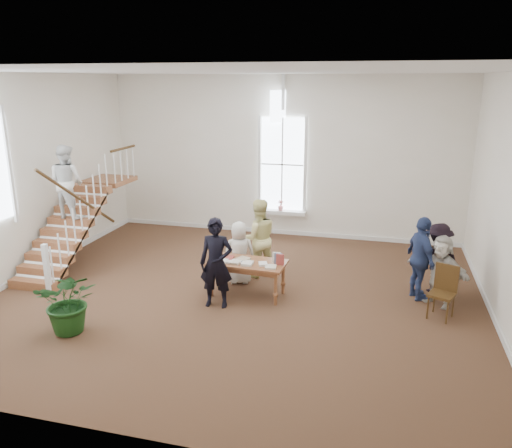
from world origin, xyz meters
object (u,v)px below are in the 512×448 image
(elderly_woman, at_px, (239,253))
(side_chair, at_px, (444,288))
(woman_cluster_b, at_px, (437,258))
(floor_plant, at_px, (69,301))
(person_yellow, at_px, (258,238))
(police_officer, at_px, (216,263))
(woman_cluster_a, at_px, (421,259))
(library_table, at_px, (246,265))
(woman_cluster_c, at_px, (440,271))

(elderly_woman, xyz_separation_m, side_chair, (4.19, -0.62, -0.13))
(woman_cluster_b, xyz_separation_m, floor_plant, (-6.43, -3.48, -0.17))
(person_yellow, bearing_deg, police_officer, 50.75)
(elderly_woman, bearing_deg, woman_cluster_a, 163.36)
(police_officer, xyz_separation_m, side_chair, (4.29, 0.63, -0.33))
(woman_cluster_a, height_order, floor_plant, woman_cluster_a)
(woman_cluster_a, bearing_deg, woman_cluster_b, -62.18)
(library_table, distance_m, floor_plant, 3.47)
(police_officer, relative_size, woman_cluster_c, 1.24)
(woman_cluster_c, bearing_deg, woman_cluster_b, 127.45)
(woman_cluster_b, bearing_deg, police_officer, -3.84)
(library_table, height_order, elderly_woman, elderly_woman)
(elderly_woman, distance_m, floor_plant, 3.69)
(library_table, relative_size, person_yellow, 0.90)
(woman_cluster_a, bearing_deg, person_yellow, 60.82)
(woman_cluster_a, bearing_deg, woman_cluster_c, -141.37)
(floor_plant, bearing_deg, library_table, 41.48)
(elderly_woman, height_order, floor_plant, elderly_woman)
(library_table, xyz_separation_m, woman_cluster_a, (3.46, 0.73, 0.21))
(woman_cluster_c, bearing_deg, person_yellow, -151.18)
(police_officer, xyz_separation_m, floor_plant, (-2.17, -1.66, -0.32))
(elderly_woman, height_order, woman_cluster_a, woman_cluster_a)
(elderly_woman, xyz_separation_m, woman_cluster_b, (4.16, 0.56, 0.05))
(side_chair, bearing_deg, floor_plant, -137.69)
(elderly_woman, xyz_separation_m, woman_cluster_a, (3.79, 0.11, 0.17))
(woman_cluster_a, xyz_separation_m, woman_cluster_b, (0.37, 0.45, -0.12))
(woman_cluster_b, bearing_deg, library_table, -9.81)
(floor_plant, bearing_deg, woman_cluster_a, 26.56)
(police_officer, bearing_deg, woman_cluster_c, 10.06)
(library_table, relative_size, woman_cluster_c, 1.12)
(person_yellow, distance_m, woman_cluster_b, 3.86)
(elderly_woman, distance_m, woman_cluster_a, 3.79)
(police_officer, xyz_separation_m, woman_cluster_a, (3.89, 1.36, -0.03))
(floor_plant, bearing_deg, side_chair, 19.56)
(library_table, bearing_deg, side_chair, 3.15)
(library_table, xyz_separation_m, person_yellow, (-0.03, 1.11, 0.24))
(elderly_woman, height_order, person_yellow, person_yellow)
(library_table, bearing_deg, woman_cluster_c, 11.08)
(elderly_woman, distance_m, woman_cluster_b, 4.20)
(woman_cluster_c, bearing_deg, floor_plant, -118.79)
(person_yellow, relative_size, woman_cluster_b, 1.20)
(elderly_woman, bearing_deg, side_chair, 153.23)
(woman_cluster_a, height_order, woman_cluster_c, woman_cluster_a)
(elderly_woman, xyz_separation_m, floor_plant, (-2.27, -2.91, -0.11))
(floor_plant, bearing_deg, person_yellow, 53.04)
(library_table, distance_m, person_yellow, 1.14)
(library_table, bearing_deg, elderly_woman, 121.85)
(police_officer, relative_size, side_chair, 1.77)
(person_yellow, xyz_separation_m, woman_cluster_a, (3.49, -0.39, -0.03))
(person_yellow, height_order, woman_cluster_c, person_yellow)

